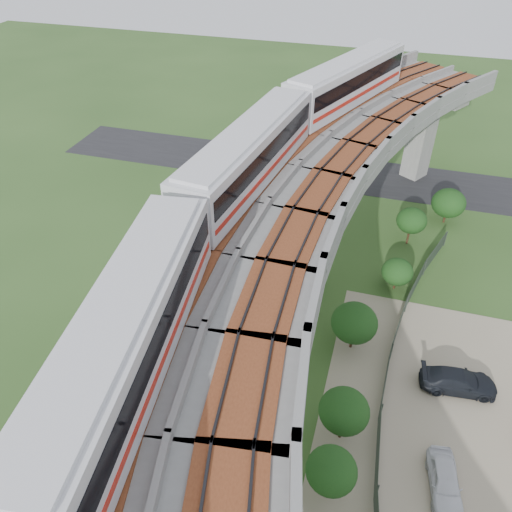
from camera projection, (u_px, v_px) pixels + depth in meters
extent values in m
plane|color=#2F4F1F|center=(243.00, 387.00, 31.50)|extent=(160.00, 160.00, 0.00)
cube|color=gray|center=(479.00, 475.00, 26.82)|extent=(18.00, 26.00, 0.04)
cube|color=#232326|center=(326.00, 171.00, 54.32)|extent=(60.00, 8.00, 0.03)
cube|color=#99968E|center=(421.00, 138.00, 51.09)|extent=(2.86, 2.93, 8.40)
cube|color=#99968E|center=(431.00, 92.00, 48.17)|extent=(7.21, 5.74, 1.20)
cube|color=#99968E|center=(296.00, 242.00, 36.66)|extent=(2.35, 2.51, 8.40)
cube|color=#99968E|center=(300.00, 185.00, 33.74)|extent=(7.31, 3.58, 1.20)
cube|color=#99968E|center=(175.00, 461.00, 17.89)|extent=(7.31, 3.58, 1.20)
cube|color=gray|center=(398.00, 97.00, 44.22)|extent=(16.42, 20.91, 0.80)
cube|color=gray|center=(358.00, 76.00, 45.98)|extent=(8.66, 17.08, 1.00)
cube|color=gray|center=(446.00, 99.00, 41.36)|extent=(8.66, 17.08, 1.00)
cube|color=brown|center=(377.00, 86.00, 45.12)|extent=(10.68, 18.08, 0.12)
cube|color=black|center=(377.00, 85.00, 45.05)|extent=(9.69, 17.59, 0.12)
cube|color=brown|center=(422.00, 98.00, 42.75)|extent=(10.68, 18.08, 0.12)
cube|color=black|center=(422.00, 97.00, 42.68)|extent=(9.69, 17.59, 0.12)
cube|color=gray|center=(293.00, 181.00, 32.20)|extent=(11.77, 20.03, 0.80)
cube|color=gray|center=(234.00, 155.00, 33.10)|extent=(3.22, 18.71, 1.00)
cube|color=gray|center=(360.00, 182.00, 30.20)|extent=(3.22, 18.71, 1.00)
cube|color=brown|center=(262.00, 167.00, 32.66)|extent=(5.44, 19.05, 0.12)
cube|color=black|center=(262.00, 166.00, 32.59)|extent=(4.35, 18.88, 0.12)
cube|color=brown|center=(326.00, 181.00, 31.18)|extent=(5.44, 19.05, 0.12)
cube|color=black|center=(326.00, 180.00, 31.10)|extent=(4.35, 18.88, 0.12)
cube|color=gray|center=(181.00, 413.00, 18.31)|extent=(11.77, 20.03, 0.80)
cube|color=gray|center=(64.00, 385.00, 18.21)|extent=(3.22, 18.71, 1.00)
cube|color=gray|center=(299.00, 412.00, 17.30)|extent=(3.22, 18.71, 1.00)
cube|color=brown|center=(122.00, 399.00, 18.26)|extent=(5.44, 19.05, 0.12)
cube|color=black|center=(121.00, 397.00, 18.19)|extent=(4.35, 18.88, 0.12)
cube|color=brown|center=(240.00, 412.00, 17.79)|extent=(5.44, 19.05, 0.12)
cube|color=black|center=(240.00, 410.00, 17.72)|extent=(4.35, 18.88, 0.12)
cube|color=silver|center=(126.00, 339.00, 18.21)|extent=(4.64, 15.22, 3.20)
cube|color=silver|center=(119.00, 305.00, 17.17)|extent=(4.01, 14.41, 0.22)
cube|color=black|center=(124.00, 330.00, 17.93)|extent=(4.63, 14.64, 1.15)
cube|color=red|center=(130.00, 353.00, 18.67)|extent=(4.63, 14.64, 0.30)
cube|color=black|center=(132.00, 365.00, 19.10)|extent=(3.56, 12.89, 0.28)
cube|color=silver|center=(249.00, 155.00, 30.07)|extent=(4.46, 15.21, 3.20)
cube|color=silver|center=(249.00, 129.00, 29.04)|extent=(3.84, 14.41, 0.22)
cube|color=black|center=(249.00, 149.00, 29.80)|extent=(4.45, 14.63, 1.15)
cube|color=red|center=(249.00, 167.00, 30.53)|extent=(4.45, 14.63, 0.30)
cube|color=black|center=(249.00, 177.00, 30.96)|extent=(3.40, 12.89, 0.28)
cube|color=silver|center=(347.00, 82.00, 40.71)|extent=(7.94, 14.96, 3.20)
cube|color=silver|center=(349.00, 60.00, 39.68)|extent=(7.17, 14.07, 0.22)
cube|color=black|center=(348.00, 76.00, 40.44)|extent=(7.78, 14.42, 1.15)
cube|color=red|center=(346.00, 91.00, 41.17)|extent=(7.78, 14.42, 0.30)
cube|color=black|center=(345.00, 100.00, 41.60)|extent=(6.38, 12.57, 0.28)
cylinder|color=#2D382D|center=(446.00, 239.00, 42.97)|extent=(0.08, 0.08, 1.50)
cube|color=#2D382D|center=(435.00, 253.00, 41.41)|extent=(1.69, 4.77, 1.40)
cylinder|color=#2D382D|center=(425.00, 268.00, 39.79)|extent=(0.08, 0.08, 1.50)
cube|color=#2D382D|center=(415.00, 285.00, 38.12)|extent=(1.23, 4.91, 1.40)
cylinder|color=#2D382D|center=(406.00, 305.00, 36.40)|extent=(0.08, 0.08, 1.50)
cube|color=#2D382D|center=(398.00, 327.00, 34.64)|extent=(0.75, 4.99, 1.40)
cylinder|color=#2D382D|center=(391.00, 351.00, 32.84)|extent=(0.08, 0.08, 1.50)
cube|color=#2D382D|center=(386.00, 380.00, 31.00)|extent=(0.27, 5.04, 1.40)
cylinder|color=#2D382D|center=(381.00, 412.00, 29.13)|extent=(0.08, 0.08, 1.50)
cube|color=#2D382D|center=(378.00, 449.00, 27.24)|extent=(0.27, 5.04, 1.40)
cylinder|color=#2D382D|center=(377.00, 493.00, 25.32)|extent=(0.08, 0.08, 1.50)
cylinder|color=#382314|center=(445.00, 217.00, 46.04)|extent=(0.18, 0.18, 1.15)
ellipsoid|color=#113615|center=(449.00, 203.00, 45.13)|extent=(3.04, 3.04, 2.58)
cylinder|color=#382314|center=(408.00, 236.00, 43.24)|extent=(0.18, 0.18, 1.62)
ellipsoid|color=#113615|center=(412.00, 220.00, 42.28)|extent=(2.55, 2.55, 2.17)
cylinder|color=#382314|center=(395.00, 283.00, 38.72)|extent=(0.18, 0.18, 0.93)
ellipsoid|color=#113615|center=(397.00, 272.00, 38.00)|extent=(2.39, 2.39, 2.03)
cylinder|color=#382314|center=(351.00, 340.00, 33.71)|extent=(0.18, 0.18, 1.41)
ellipsoid|color=#113615|center=(354.00, 323.00, 32.72)|extent=(3.07, 3.07, 2.61)
cylinder|color=#382314|center=(341.00, 429.00, 28.19)|extent=(0.18, 0.18, 1.63)
ellipsoid|color=#113615|center=(344.00, 411.00, 27.18)|extent=(2.81, 2.81, 2.39)
cylinder|color=#382314|center=(328.00, 488.00, 25.44)|extent=(0.18, 0.18, 1.71)
ellipsoid|color=#113615|center=(331.00, 471.00, 24.45)|extent=(2.58, 2.58, 2.19)
imported|color=white|center=(445.00, 481.00, 25.88)|extent=(2.05, 3.98, 1.30)
imported|color=black|center=(459.00, 381.00, 30.95)|extent=(4.86, 2.43, 1.35)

